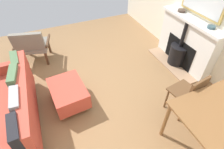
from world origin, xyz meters
TOP-DOWN VIEW (x-y plane):
  - ground_plane at (0.00, 0.00)m, footprint 5.27×5.38m
  - fireplace at (-2.43, 0.14)m, footprint 0.54×1.48m
  - mantel_bowl_near at (-2.46, -0.21)m, footprint 0.15×0.15m
  - mantel_bowl_far at (-2.46, 0.55)m, footprint 0.14×0.14m
  - sofa at (0.95, 0.37)m, footprint 0.84×1.74m
  - ottoman at (0.09, 0.30)m, footprint 0.59×0.77m
  - armchair_accent at (0.49, -1.15)m, footprint 0.79×0.73m
  - dining_table at (-1.55, 1.79)m, footprint 1.16×0.77m
  - dining_chair_near_fireplace at (-1.56, 1.26)m, footprint 0.45×0.45m

SIDE VIEW (x-z plane):
  - ground_plane at x=0.00m, z-range -0.01..0.00m
  - ottoman at x=0.09m, z-range 0.04..0.42m
  - sofa at x=0.95m, z-range -0.06..0.76m
  - armchair_accent at x=0.49m, z-range 0.05..0.85m
  - fireplace at x=-2.43m, z-range -0.05..0.97m
  - dining_chair_near_fireplace at x=-1.56m, z-range 0.08..0.90m
  - dining_table at x=-1.55m, z-range 0.28..1.01m
  - mantel_bowl_far at x=-2.46m, z-range 1.02..1.07m
  - mantel_bowl_near at x=-2.46m, z-range 1.02..1.07m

